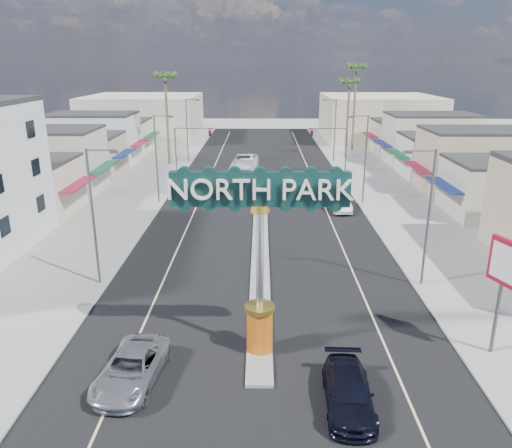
{
  "coord_description": "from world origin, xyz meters",
  "views": [
    {
      "loc": [
        0.04,
        -20.04,
        14.04
      ],
      "look_at": [
        -0.26,
        9.35,
        4.42
      ],
      "focal_mm": 35.0,
      "sensor_mm": 36.0,
      "label": 1
    }
  ],
  "objects_px": {
    "gateway_sign": "(260,242)",
    "streetlight_r_mid": "(364,155)",
    "traffic_signal_left": "(189,141)",
    "bank_pylon_sign": "(504,269)",
    "streetlight_l_far": "(188,127)",
    "traffic_signal_right": "(332,141)",
    "suv_right": "(348,392)",
    "streetlight_r_near": "(426,212)",
    "streetlight_r_far": "(334,127)",
    "palm_right_far": "(356,72)",
    "streetlight_l_near": "(95,211)",
    "suv_left": "(131,368)",
    "palm_left_far": "(165,81)",
    "car_parked_right": "(339,202)",
    "palm_right_mid": "(349,86)",
    "streetlight_l_mid": "(158,154)",
    "city_bus": "(243,175)",
    "car_parked_left": "(210,189)"
  },
  "relations": [
    {
      "from": "streetlight_r_mid",
      "to": "palm_right_mid",
      "type": "xyz_separation_m",
      "value": [
        2.57,
        26.0,
        5.54
      ]
    },
    {
      "from": "gateway_sign",
      "to": "car_parked_left",
      "type": "relative_size",
      "value": 2.19
    },
    {
      "from": "streetlight_r_mid",
      "to": "streetlight_r_far",
      "type": "height_order",
      "value": "same"
    },
    {
      "from": "streetlight_r_mid",
      "to": "city_bus",
      "type": "relative_size",
      "value": 0.77
    },
    {
      "from": "traffic_signal_left",
      "to": "suv_right",
      "type": "xyz_separation_m",
      "value": [
        12.96,
        -46.14,
        -3.56
      ]
    },
    {
      "from": "streetlight_l_near",
      "to": "streetlight_r_mid",
      "type": "height_order",
      "value": "same"
    },
    {
      "from": "streetlight_l_near",
      "to": "palm_right_far",
      "type": "height_order",
      "value": "palm_right_far"
    },
    {
      "from": "suv_right",
      "to": "suv_left",
      "type": "bearing_deg",
      "value": 173.16
    },
    {
      "from": "streetlight_l_far",
      "to": "palm_right_far",
      "type": "xyz_separation_m",
      "value": [
        25.43,
        10.0,
        7.32
      ]
    },
    {
      "from": "streetlight_l_near",
      "to": "suv_right",
      "type": "bearing_deg",
      "value": -40.53
    },
    {
      "from": "traffic_signal_right",
      "to": "streetlight_r_far",
      "type": "xyz_separation_m",
      "value": [
        1.25,
        8.01,
        0.79
      ]
    },
    {
      "from": "car_parked_right",
      "to": "car_parked_left",
      "type": "bearing_deg",
      "value": 154.35
    },
    {
      "from": "streetlight_l_near",
      "to": "streetlight_r_mid",
      "type": "distance_m",
      "value": 28.9
    },
    {
      "from": "traffic_signal_left",
      "to": "streetlight_l_far",
      "type": "bearing_deg",
      "value": 98.86
    },
    {
      "from": "streetlight_r_near",
      "to": "streetlight_r_far",
      "type": "relative_size",
      "value": 1.0
    },
    {
      "from": "city_bus",
      "to": "streetlight_l_mid",
      "type": "bearing_deg",
      "value": -140.7
    },
    {
      "from": "traffic_signal_right",
      "to": "bank_pylon_sign",
      "type": "bearing_deg",
      "value": -86.65
    },
    {
      "from": "palm_right_mid",
      "to": "car_parked_right",
      "type": "bearing_deg",
      "value": -100.33
    },
    {
      "from": "gateway_sign",
      "to": "streetlight_l_far",
      "type": "bearing_deg",
      "value": 101.78
    },
    {
      "from": "streetlight_r_near",
      "to": "suv_left",
      "type": "relative_size",
      "value": 1.69
    },
    {
      "from": "suv_left",
      "to": "suv_right",
      "type": "relative_size",
      "value": 1.09
    },
    {
      "from": "traffic_signal_right",
      "to": "suv_right",
      "type": "xyz_separation_m",
      "value": [
        -5.41,
        -46.14,
        -3.56
      ]
    },
    {
      "from": "palm_right_far",
      "to": "streetlight_l_near",
      "type": "bearing_deg",
      "value": -116.06
    },
    {
      "from": "palm_right_far",
      "to": "suv_left",
      "type": "relative_size",
      "value": 2.64
    },
    {
      "from": "suv_right",
      "to": "car_parked_left",
      "type": "relative_size",
      "value": 1.17
    },
    {
      "from": "streetlight_r_mid",
      "to": "bank_pylon_sign",
      "type": "height_order",
      "value": "streetlight_r_mid"
    },
    {
      "from": "suv_left",
      "to": "palm_right_far",
      "type": "bearing_deg",
      "value": 78.08
    },
    {
      "from": "gateway_sign",
      "to": "streetlight_l_mid",
      "type": "distance_m",
      "value": 29.91
    },
    {
      "from": "streetlight_l_far",
      "to": "city_bus",
      "type": "bearing_deg",
      "value": -61.97
    },
    {
      "from": "traffic_signal_left",
      "to": "bank_pylon_sign",
      "type": "bearing_deg",
      "value": -63.64
    },
    {
      "from": "traffic_signal_left",
      "to": "palm_right_mid",
      "type": "distance_m",
      "value": 26.01
    },
    {
      "from": "streetlight_r_far",
      "to": "streetlight_l_near",
      "type": "bearing_deg",
      "value": -116.42
    },
    {
      "from": "palm_right_mid",
      "to": "suv_left",
      "type": "height_order",
      "value": "palm_right_mid"
    },
    {
      "from": "traffic_signal_left",
      "to": "streetlight_r_near",
      "type": "bearing_deg",
      "value": -60.01
    },
    {
      "from": "suv_left",
      "to": "suv_right",
      "type": "bearing_deg",
      "value": -2.77
    },
    {
      "from": "gateway_sign",
      "to": "streetlight_r_mid",
      "type": "bearing_deg",
      "value": 69.58
    },
    {
      "from": "car_parked_left",
      "to": "streetlight_r_far",
      "type": "bearing_deg",
      "value": 56.33
    },
    {
      "from": "gateway_sign",
      "to": "streetlight_l_near",
      "type": "xyz_separation_m",
      "value": [
        -10.43,
        8.02,
        -0.86
      ]
    },
    {
      "from": "streetlight_r_near",
      "to": "suv_left",
      "type": "xyz_separation_m",
      "value": [
        -16.27,
        -10.58,
        -4.33
      ]
    },
    {
      "from": "palm_left_far",
      "to": "city_bus",
      "type": "bearing_deg",
      "value": -51.53
    },
    {
      "from": "streetlight_l_far",
      "to": "palm_left_far",
      "type": "relative_size",
      "value": 0.69
    },
    {
      "from": "streetlight_l_mid",
      "to": "streetlight_l_near",
      "type": "bearing_deg",
      "value": -90.0
    },
    {
      "from": "streetlight_r_near",
      "to": "streetlight_r_mid",
      "type": "height_order",
      "value": "same"
    },
    {
      "from": "traffic_signal_right",
      "to": "suv_right",
      "type": "bearing_deg",
      "value": -96.69
    },
    {
      "from": "palm_right_mid",
      "to": "suv_left",
      "type": "bearing_deg",
      "value": -108.41
    },
    {
      "from": "streetlight_r_near",
      "to": "palm_left_far",
      "type": "height_order",
      "value": "palm_left_far"
    },
    {
      "from": "palm_left_far",
      "to": "car_parked_right",
      "type": "relative_size",
      "value": 2.75
    },
    {
      "from": "palm_left_far",
      "to": "gateway_sign",
      "type": "bearing_deg",
      "value": -74.85
    },
    {
      "from": "city_bus",
      "to": "bank_pylon_sign",
      "type": "distance_m",
      "value": 36.93
    },
    {
      "from": "traffic_signal_right",
      "to": "city_bus",
      "type": "bearing_deg",
      "value": -144.98
    }
  ]
}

